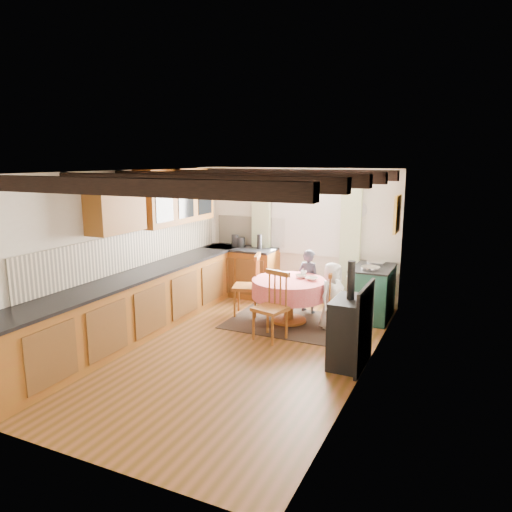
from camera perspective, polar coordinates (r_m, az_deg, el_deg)
The scene contains 41 objects.
floor at distance 6.71m, azimuth -2.93°, elevation -10.93°, with size 3.60×5.50×0.00m, color brown.
ceiling at distance 6.20m, azimuth -3.16°, elevation 10.02°, with size 3.60×5.50×0.00m, color white.
wall_back at distance 8.83m, azimuth 5.33°, elevation 2.61°, with size 3.60×0.00×2.40m, color silver.
wall_front at distance 4.21m, azimuth -20.97°, elevation -8.12°, with size 3.60×0.00×2.40m, color silver.
wall_left at distance 7.35m, azimuth -15.54°, elevation 0.43°, with size 0.00×5.50×2.40m, color silver.
wall_right at distance 5.75m, azimuth 13.04°, elevation -2.47°, with size 0.00×5.50×2.40m, color silver.
beam_a at distance 4.54m, azimuth -15.18°, elevation 7.96°, with size 3.60×0.16×0.16m, color black.
beam_b at distance 5.34m, azimuth -8.24°, elevation 8.72°, with size 3.60×0.16×0.16m, color black.
beam_c at distance 6.21m, azimuth -3.15°, elevation 9.19°, with size 3.60×0.16×0.16m, color black.
beam_d at distance 7.10m, azimuth 0.69°, elevation 9.50°, with size 3.60×0.16×0.16m, color black.
beam_e at distance 8.03m, azimuth 3.66°, elevation 9.71°, with size 3.60×0.16×0.16m, color black.
splash_left at distance 7.56m, azimuth -13.97°, elevation 0.82°, with size 0.02×4.50×0.55m, color beige.
splash_back at distance 9.19m, azimuth -0.60°, elevation 3.01°, with size 1.40×0.02×0.55m, color beige.
base_cabinet_left at distance 7.34m, azimuth -13.43°, elevation -5.58°, with size 0.60×5.30×0.88m, color brown.
base_cabinet_back at distance 9.11m, azimuth -1.63°, elevation -1.94°, with size 1.30×0.60×0.88m, color brown.
worktop_left at distance 7.21m, azimuth -13.47°, elevation -2.11°, with size 0.64×5.30×0.04m, color black.
worktop_back at distance 9.00m, azimuth -1.70°, elevation 0.89°, with size 1.30×0.64×0.04m, color black.
wall_cabinet_glass at distance 8.10m, azimuth -9.39°, elevation 7.05°, with size 0.34×1.80×0.90m, color brown.
wall_cabinet_solid at distance 6.92m, azimuth -16.38°, elevation 5.58°, with size 0.34×0.90×0.70m, color brown.
window_frame at distance 8.73m, azimuth 5.97°, elevation 5.15°, with size 1.34×0.03×1.54m, color white.
window_pane at distance 8.74m, azimuth 5.98°, elevation 5.15°, with size 1.20×0.01×1.40m, color white.
curtain_left at distance 9.03m, azimuth 0.62°, elevation 2.22°, with size 0.35×0.10×2.10m, color beige.
curtain_right at distance 8.49m, azimuth 11.15°, elevation 1.40°, with size 0.35×0.10×2.10m, color beige.
curtain_rod at distance 8.61m, azimuth 5.87°, elevation 9.07°, with size 0.03×0.03×2.00m, color black.
wall_picture at distance 7.91m, azimuth 16.49°, elevation 4.80°, with size 0.04×0.50×0.60m, color gold.
wall_plate at distance 8.45m, azimuth 12.08°, elevation 5.43°, with size 0.30×0.30×0.02m, color silver.
rug at distance 7.71m, azimuth 3.90°, elevation -7.86°, with size 1.86×1.45×0.01m, color #342522.
dining_table at distance 7.60m, azimuth 3.93°, elevation -5.40°, with size 1.17×1.17×0.70m, color pink, non-canonical shape.
chair_near at distance 6.85m, azimuth 1.69°, elevation -6.01°, with size 0.43×0.45×0.99m, color #98581D, non-canonical shape.
chair_left at distance 7.92m, azimuth -1.13°, elevation -3.41°, with size 0.45×0.47×1.04m, color #98581D, non-canonical shape.
chair_right at distance 7.35m, azimuth 10.10°, elevation -5.33°, with size 0.39×0.41×0.90m, color #98581D, non-canonical shape.
aga_range at distance 8.00m, azimuth 13.64°, elevation -4.19°, with size 0.61×0.95×0.88m, color #1C453A, non-canonical shape.
cast_iron_stove at distance 6.09m, azimuth 11.10°, elevation -6.78°, with size 0.40×0.67×1.34m, color black, non-canonical shape.
child_far at distance 8.08m, azimuth 6.29°, elevation -3.00°, with size 0.40×0.26×1.09m, color #333443.
child_right at distance 7.37m, azimuth 9.03°, elevation -4.72°, with size 0.50×0.33×1.03m, color white.
bowl_a at distance 7.49m, azimuth 6.65°, elevation -2.71°, with size 0.19×0.19×0.05m, color silver.
bowl_b at distance 7.62m, azimuth 5.39°, elevation -2.42°, with size 0.17×0.17×0.05m, color silver.
cup at distance 7.71m, azimuth 5.69°, elevation -2.11°, with size 0.10×0.10×0.09m, color silver.
canister_tall at distance 9.08m, azimuth -2.51°, elevation 1.85°, with size 0.13×0.13×0.23m, color #262628.
canister_wide at distance 9.05m, azimuth -1.84°, elevation 1.67°, with size 0.17×0.17×0.18m, color #262628.
canister_slim at distance 8.87m, azimuth 0.42°, elevation 1.73°, with size 0.09×0.09×0.26m, color #262628.
Camera 1 is at (2.91, -5.48, 2.56)m, focal length 33.59 mm.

